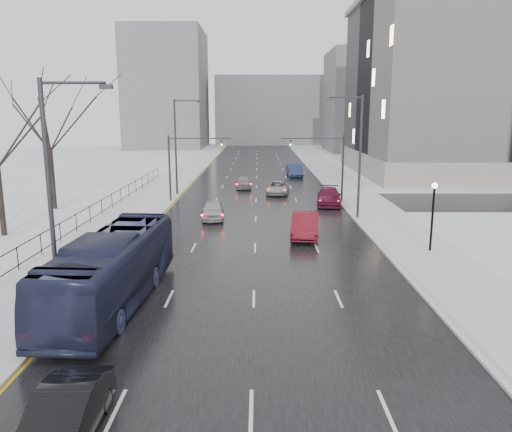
{
  "coord_description": "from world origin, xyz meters",
  "views": [
    {
      "loc": [
        0.2,
        -0.23,
        8.68
      ],
      "look_at": [
        0.07,
        29.31,
        2.5
      ],
      "focal_mm": 35.0,
      "sensor_mm": 36.0,
      "label": 1
    }
  ],
  "objects_px": {
    "mast_signal_left": "(180,160)",
    "bus": "(113,269)",
    "tree_park_e": "(55,210)",
    "sedan_center_far": "(243,182)",
    "sedan_right_distant": "(294,170)",
    "streetlight_l_far": "(178,142)",
    "sedan_center_near": "(213,210)",
    "streetlight_l_near": "(55,188)",
    "lamppost_r_mid": "(433,207)",
    "sedan_left_near": "(64,416)",
    "no_uturn_sign": "(359,185)",
    "mast_signal_right": "(332,160)",
    "sedan_right_far": "(329,197)",
    "tree_park_d": "(5,237)",
    "sedan_right_near": "(305,225)",
    "sedan_right_cross": "(278,188)",
    "streetlight_r_mid": "(357,151)"
  },
  "relations": [
    {
      "from": "lamppost_r_mid",
      "to": "sedan_left_near",
      "type": "distance_m",
      "value": 24.45
    },
    {
      "from": "sedan_right_cross",
      "to": "sedan_right_distant",
      "type": "distance_m",
      "value": 15.09
    },
    {
      "from": "bus",
      "to": "sedan_right_distant",
      "type": "height_order",
      "value": "bus"
    },
    {
      "from": "tree_park_e",
      "to": "streetlight_l_far",
      "type": "relative_size",
      "value": 1.35
    },
    {
      "from": "sedan_right_cross",
      "to": "sedan_left_near",
      "type": "bearing_deg",
      "value": -94.3
    },
    {
      "from": "mast_signal_right",
      "to": "sedan_right_far",
      "type": "bearing_deg",
      "value": -103.94
    },
    {
      "from": "tree_park_e",
      "to": "sedan_left_near",
      "type": "xyz_separation_m",
      "value": [
        13.26,
        -32.41,
        0.77
      ]
    },
    {
      "from": "mast_signal_left",
      "to": "bus",
      "type": "xyz_separation_m",
      "value": [
        0.93,
        -26.62,
        -2.41
      ]
    },
    {
      "from": "no_uturn_sign",
      "to": "sedan_right_distant",
      "type": "bearing_deg",
      "value": 99.72
    },
    {
      "from": "lamppost_r_mid",
      "to": "mast_signal_left",
      "type": "xyz_separation_m",
      "value": [
        -18.33,
        18.0,
        1.16
      ]
    },
    {
      "from": "no_uturn_sign",
      "to": "mast_signal_right",
      "type": "bearing_deg",
      "value": 115.11
    },
    {
      "from": "no_uturn_sign",
      "to": "mast_signal_left",
      "type": "bearing_deg",
      "value": 166.4
    },
    {
      "from": "tree_park_e",
      "to": "sedan_center_far",
      "type": "distance_m",
      "value": 21.08
    },
    {
      "from": "streetlight_r_mid",
      "to": "bus",
      "type": "xyz_separation_m",
      "value": [
        -14.56,
        -18.62,
        -3.92
      ]
    },
    {
      "from": "lamppost_r_mid",
      "to": "mast_signal_left",
      "type": "height_order",
      "value": "mast_signal_left"
    },
    {
      "from": "streetlight_r_mid",
      "to": "no_uturn_sign",
      "type": "height_order",
      "value": "streetlight_r_mid"
    },
    {
      "from": "no_uturn_sign",
      "to": "bus",
      "type": "distance_m",
      "value": 27.48
    },
    {
      "from": "tree_park_d",
      "to": "sedan_right_distant",
      "type": "height_order",
      "value": "tree_park_d"
    },
    {
      "from": "streetlight_r_mid",
      "to": "sedan_right_cross",
      "type": "relative_size",
      "value": 2.04
    },
    {
      "from": "mast_signal_left",
      "to": "bus",
      "type": "bearing_deg",
      "value": -87.99
    },
    {
      "from": "streetlight_l_near",
      "to": "mast_signal_left",
      "type": "height_order",
      "value": "streetlight_l_near"
    },
    {
      "from": "lamppost_r_mid",
      "to": "sedan_right_far",
      "type": "height_order",
      "value": "lamppost_r_mid"
    },
    {
      "from": "sedan_left_near",
      "to": "sedan_center_far",
      "type": "relative_size",
      "value": 1.05
    },
    {
      "from": "mast_signal_left",
      "to": "sedan_right_distant",
      "type": "xyz_separation_m",
      "value": [
        12.49,
        19.57,
        -3.25
      ]
    },
    {
      "from": "tree_park_e",
      "to": "bus",
      "type": "distance_m",
      "value": 25.58
    },
    {
      "from": "streetlight_r_mid",
      "to": "lamppost_r_mid",
      "type": "xyz_separation_m",
      "value": [
        2.83,
        -10.0,
        -2.67
      ]
    },
    {
      "from": "mast_signal_right",
      "to": "bus",
      "type": "distance_m",
      "value": 30.04
    },
    {
      "from": "sedan_left_near",
      "to": "bus",
      "type": "bearing_deg",
      "value": 98.38
    },
    {
      "from": "sedan_right_near",
      "to": "sedan_center_far",
      "type": "height_order",
      "value": "sedan_right_near"
    },
    {
      "from": "tree_park_d",
      "to": "sedan_left_near",
      "type": "height_order",
      "value": "tree_park_d"
    },
    {
      "from": "mast_signal_right",
      "to": "sedan_right_far",
      "type": "height_order",
      "value": "mast_signal_right"
    },
    {
      "from": "streetlight_l_near",
      "to": "lamppost_r_mid",
      "type": "height_order",
      "value": "streetlight_l_near"
    },
    {
      "from": "sedan_right_distant",
      "to": "sedan_right_cross",
      "type": "bearing_deg",
      "value": -106.11
    },
    {
      "from": "sedan_right_near",
      "to": "sedan_right_distant",
      "type": "relative_size",
      "value": 1.05
    },
    {
      "from": "tree_park_d",
      "to": "sedan_right_near",
      "type": "distance_m",
      "value": 21.32
    },
    {
      "from": "tree_park_d",
      "to": "sedan_center_far",
      "type": "xyz_separation_m",
      "value": [
        16.31,
        22.83,
        0.76
      ]
    },
    {
      "from": "mast_signal_right",
      "to": "streetlight_l_far",
      "type": "bearing_deg",
      "value": 165.52
    },
    {
      "from": "tree_park_e",
      "to": "sedan_center_near",
      "type": "xyz_separation_m",
      "value": [
        14.7,
        -4.13,
        0.78
      ]
    },
    {
      "from": "streetlight_r_mid",
      "to": "streetlight_l_far",
      "type": "distance_m",
      "value": 20.27
    },
    {
      "from": "streetlight_l_near",
      "to": "tree_park_e",
      "type": "bearing_deg",
      "value": 112.69
    },
    {
      "from": "tree_park_d",
      "to": "streetlight_l_far",
      "type": "distance_m",
      "value": 21.17
    },
    {
      "from": "streetlight_l_near",
      "to": "sedan_right_cross",
      "type": "distance_m",
      "value": 34.74
    },
    {
      "from": "streetlight_l_far",
      "to": "sedan_center_near",
      "type": "bearing_deg",
      "value": -68.95
    },
    {
      "from": "sedan_left_near",
      "to": "sedan_right_distant",
      "type": "bearing_deg",
      "value": 79.71
    },
    {
      "from": "streetlight_l_near",
      "to": "lamppost_r_mid",
      "type": "relative_size",
      "value": 2.34
    },
    {
      "from": "tree_park_e",
      "to": "sedan_right_distant",
      "type": "distance_m",
      "value": 33.2
    },
    {
      "from": "mast_signal_left",
      "to": "bus",
      "type": "relative_size",
      "value": 0.55
    },
    {
      "from": "tree_park_e",
      "to": "no_uturn_sign",
      "type": "height_order",
      "value": "tree_park_e"
    },
    {
      "from": "sedan_right_cross",
      "to": "sedan_center_far",
      "type": "height_order",
      "value": "sedan_center_far"
    },
    {
      "from": "mast_signal_left",
      "to": "streetlight_l_far",
      "type": "bearing_deg",
      "value": 101.87
    }
  ]
}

